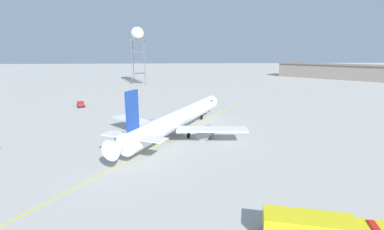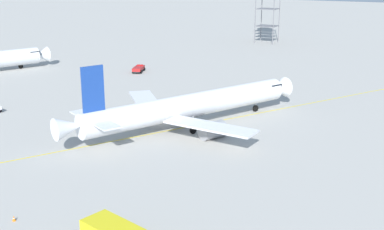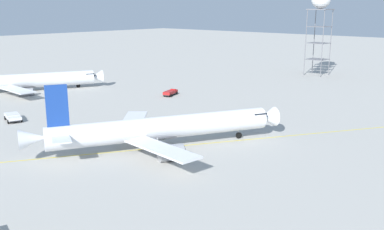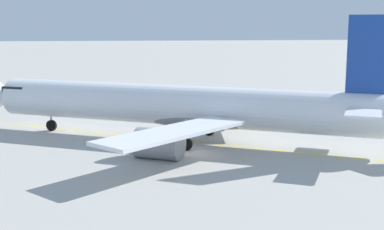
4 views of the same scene
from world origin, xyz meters
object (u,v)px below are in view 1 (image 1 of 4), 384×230
Objects in this scene: fire_tender_truck at (321,228)px; radar_tower at (137,36)px; airliner_main at (177,120)px; ops_pickup_truck at (81,104)px.

fire_tender_truck is 0.40× the size of radar_tower.
airliner_main reaches higher than fire_tender_truck.
fire_tender_truck is at bearing -133.36° from airliner_main.
radar_tower is (-29.94, 125.30, 22.05)m from fire_tender_truck.
fire_tender_truck is (41.81, -67.24, 0.73)m from ops_pickup_truck.
ops_pickup_truck is (-29.28, 32.13, -2.30)m from airliner_main.
airliner_main is 43.54m from ops_pickup_truck.
airliner_main is 3.55× the size of fire_tender_truck.
ops_pickup_truck is 79.18m from fire_tender_truck.
fire_tender_truck reaches higher than ops_pickup_truck.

